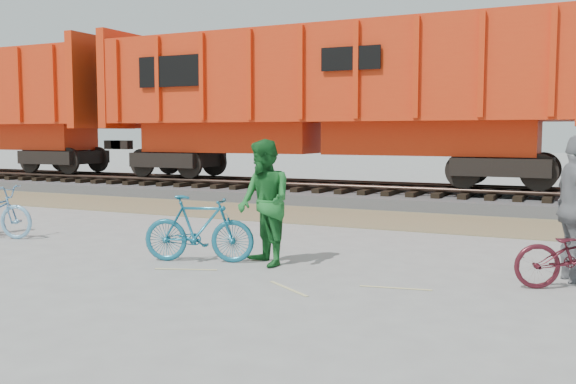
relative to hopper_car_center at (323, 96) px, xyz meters
name	(u,v)px	position (x,y,z in m)	size (l,w,h in m)	color
ground	(274,265)	(2.92, -9.00, -3.01)	(120.00, 120.00, 0.00)	#9E9E99
gravel_strip	(384,219)	(2.92, -3.50, -3.00)	(120.00, 3.00, 0.02)	#857452
ballast_bed	(421,199)	(2.92, 0.00, -2.86)	(120.00, 4.00, 0.30)	slate
track	(422,187)	(2.92, 0.00, -2.53)	(120.00, 2.60, 0.24)	black
hopper_car_center	(323,96)	(0.00, 0.00, 0.00)	(14.00, 3.13, 4.65)	black
bicycle_teal	(199,229)	(1.79, -9.25, -2.50)	(0.47, 1.68, 1.01)	#1A6A87
person_man	(264,203)	(2.79, -9.05, -2.08)	(0.90, 0.70, 1.85)	#1C6929
person_woman	(576,209)	(6.91, -8.25, -2.05)	(1.12, 0.47, 1.92)	gray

